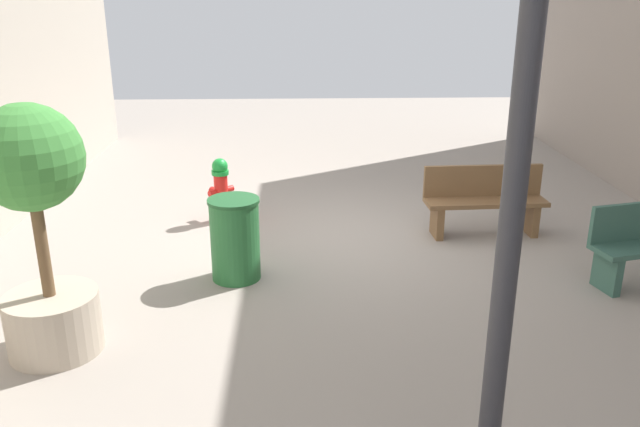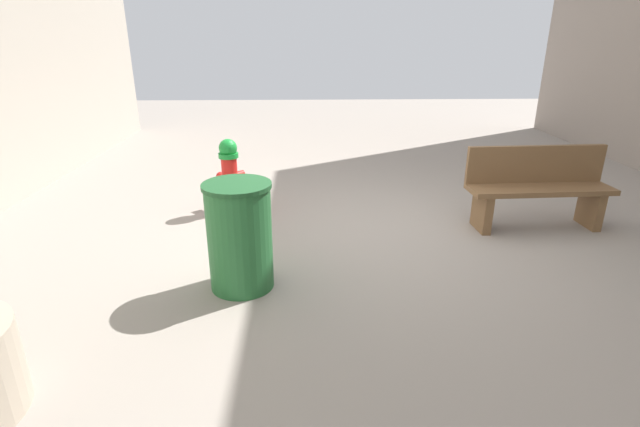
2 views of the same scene
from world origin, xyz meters
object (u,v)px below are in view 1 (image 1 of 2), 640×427
Objects in this scene: planter_tree at (38,217)px; bench_near at (484,199)px; trash_bin at (235,239)px; fire_hydrant at (221,190)px; street_lamp at (517,168)px.

bench_near is at bearing -149.16° from planter_tree.
bench_near is 1.70× the size of trash_bin.
fire_hydrant is at bearing -108.39° from planter_tree.
bench_near reaches higher than fire_hydrant.
fire_hydrant is 2.04m from trash_bin.
street_lamp is at bearing 74.62° from bench_near.
bench_near is (-3.68, 0.65, 0.02)m from fire_hydrant.
fire_hydrant is 3.74m from bench_near.
street_lamp reaches higher than planter_tree.
planter_tree reaches higher than fire_hydrant.
planter_tree is (4.87, 2.91, 0.84)m from bench_near.
bench_near is 3.57m from trash_bin.
street_lamp reaches higher than trash_bin.
street_lamp is 3.81× the size of trash_bin.
street_lamp is at bearing 148.85° from planter_tree.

